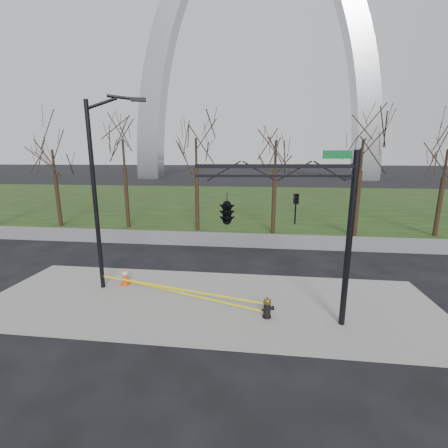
# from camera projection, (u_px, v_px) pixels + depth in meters

# --- Properties ---
(ground) EXTENTS (500.00, 500.00, 0.00)m
(ground) POSITION_uv_depth(u_px,v_px,m) (208.00, 303.00, 12.14)
(ground) COLOR black
(ground) RESTS_ON ground
(sidewalk) EXTENTS (18.00, 6.00, 0.10)m
(sidewalk) POSITION_uv_depth(u_px,v_px,m) (208.00, 302.00, 12.13)
(sidewalk) COLOR slate
(sidewalk) RESTS_ON ground
(grass_strip) EXTENTS (120.00, 40.00, 0.06)m
(grass_strip) POSITION_uv_depth(u_px,v_px,m) (245.00, 201.00, 41.22)
(grass_strip) COLOR black
(grass_strip) RESTS_ON ground
(guardrail) EXTENTS (60.00, 0.30, 0.90)m
(guardrail) POSITION_uv_depth(u_px,v_px,m) (229.00, 240.00, 19.80)
(guardrail) COLOR #59595B
(guardrail) RESTS_ON ground
(gateway_arch) EXTENTS (66.00, 6.00, 65.00)m
(gateway_arch) POSITION_uv_depth(u_px,v_px,m) (256.00, 53.00, 77.86)
(gateway_arch) COLOR #B0B2B7
(gateway_arch) RESTS_ON ground
(tree_row) EXTENTS (52.08, 4.00, 7.76)m
(tree_row) POSITION_uv_depth(u_px,v_px,m) (274.00, 183.00, 22.59)
(tree_row) COLOR black
(tree_row) RESTS_ON ground
(fire_hydrant) EXTENTS (0.49, 0.34, 0.79)m
(fire_hydrant) POSITION_uv_depth(u_px,v_px,m) (267.00, 308.00, 10.77)
(fire_hydrant) COLOR black
(fire_hydrant) RESTS_ON sidewalk
(traffic_cone) EXTENTS (0.48, 0.48, 0.77)m
(traffic_cone) POSITION_uv_depth(u_px,v_px,m) (125.00, 276.00, 13.63)
(traffic_cone) COLOR #D6450B
(traffic_cone) RESTS_ON sidewalk
(street_light) EXTENTS (2.32, 0.89, 8.21)m
(street_light) POSITION_uv_depth(u_px,v_px,m) (99.00, 184.00, 12.45)
(street_light) COLOR black
(street_light) RESTS_ON ground
(traffic_signal_mast) EXTENTS (5.08, 2.53, 6.00)m
(traffic_signal_mast) POSITION_uv_depth(u_px,v_px,m) (251.00, 209.00, 9.58)
(traffic_signal_mast) COLOR black
(traffic_signal_mast) RESTS_ON ground
(caution_tape) EXTENTS (7.24, 2.18, 0.41)m
(caution_tape) POSITION_uv_depth(u_px,v_px,m) (182.00, 291.00, 12.12)
(caution_tape) COLOR yellow
(caution_tape) RESTS_ON ground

